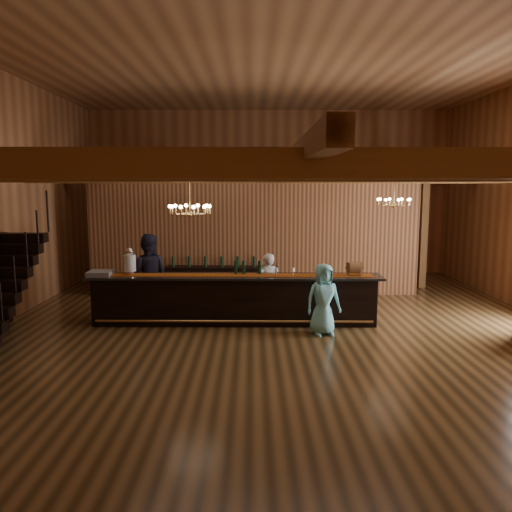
{
  "coord_description": "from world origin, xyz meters",
  "views": [
    {
      "loc": [
        -0.54,
        -10.09,
        3.0
      ],
      "look_at": [
        -0.47,
        0.75,
        1.47
      ],
      "focal_mm": 35.0,
      "sensor_mm": 36.0,
      "label": 1
    }
  ],
  "objects_px": {
    "guest": "(323,299)",
    "floor_plant": "(330,270)",
    "tasting_bar": "(234,299)",
    "chandelier_right": "(394,202)",
    "chandelier_left": "(190,209)",
    "beverage_dispenser": "(130,262)",
    "backbar_shelf": "(222,282)",
    "staff_second": "(148,275)",
    "bartender": "(268,285)",
    "raffle_drum": "(354,268)"
  },
  "relations": [
    {
      "from": "guest",
      "to": "floor_plant",
      "type": "relative_size",
      "value": 1.15
    },
    {
      "from": "tasting_bar",
      "to": "chandelier_right",
      "type": "height_order",
      "value": "chandelier_right"
    },
    {
      "from": "chandelier_left",
      "to": "guest",
      "type": "xyz_separation_m",
      "value": [
        2.64,
        0.2,
        -1.83
      ]
    },
    {
      "from": "chandelier_left",
      "to": "beverage_dispenser",
      "type": "bearing_deg",
      "value": 142.24
    },
    {
      "from": "backbar_shelf",
      "to": "chandelier_right",
      "type": "height_order",
      "value": "chandelier_right"
    },
    {
      "from": "chandelier_left",
      "to": "staff_second",
      "type": "xyz_separation_m",
      "value": [
        -1.21,
        1.77,
        -1.6
      ]
    },
    {
      "from": "chandelier_left",
      "to": "bartender",
      "type": "xyz_separation_m",
      "value": [
        1.56,
        1.67,
        -1.82
      ]
    },
    {
      "from": "tasting_bar",
      "to": "bartender",
      "type": "relative_size",
      "value": 4.39
    },
    {
      "from": "beverage_dispenser",
      "to": "chandelier_left",
      "type": "bearing_deg",
      "value": -37.76
    },
    {
      "from": "beverage_dispenser",
      "to": "guest",
      "type": "xyz_separation_m",
      "value": [
        4.11,
        -0.94,
        -0.63
      ]
    },
    {
      "from": "staff_second",
      "to": "beverage_dispenser",
      "type": "bearing_deg",
      "value": 68.77
    },
    {
      "from": "backbar_shelf",
      "to": "bartender",
      "type": "bearing_deg",
      "value": -55.58
    },
    {
      "from": "raffle_drum",
      "to": "chandelier_right",
      "type": "relative_size",
      "value": 0.42
    },
    {
      "from": "raffle_drum",
      "to": "backbar_shelf",
      "type": "distance_m",
      "value": 4.09
    },
    {
      "from": "chandelier_left",
      "to": "chandelier_right",
      "type": "distance_m",
      "value": 5.22
    },
    {
      "from": "chandelier_right",
      "to": "bartender",
      "type": "bearing_deg",
      "value": -166.31
    },
    {
      "from": "raffle_drum",
      "to": "beverage_dispenser",
      "type": "bearing_deg",
      "value": 177.7
    },
    {
      "from": "chandelier_right",
      "to": "bartender",
      "type": "xyz_separation_m",
      "value": [
        -3.07,
        -0.75,
        -1.89
      ]
    },
    {
      "from": "bartender",
      "to": "staff_second",
      "type": "xyz_separation_m",
      "value": [
        -2.77,
        0.09,
        0.22
      ]
    },
    {
      "from": "backbar_shelf",
      "to": "staff_second",
      "type": "relative_size",
      "value": 1.58
    },
    {
      "from": "bartender",
      "to": "floor_plant",
      "type": "relative_size",
      "value": 1.15
    },
    {
      "from": "tasting_bar",
      "to": "bartender",
      "type": "height_order",
      "value": "bartender"
    },
    {
      "from": "raffle_drum",
      "to": "staff_second",
      "type": "bearing_deg",
      "value": 169.88
    },
    {
      "from": "tasting_bar",
      "to": "staff_second",
      "type": "xyz_separation_m",
      "value": [
        -2.03,
        0.72,
        0.41
      ]
    },
    {
      "from": "raffle_drum",
      "to": "guest",
      "type": "height_order",
      "value": "guest"
    },
    {
      "from": "staff_second",
      "to": "backbar_shelf",
      "type": "bearing_deg",
      "value": -130.49
    },
    {
      "from": "tasting_bar",
      "to": "bartender",
      "type": "xyz_separation_m",
      "value": [
        0.74,
        0.63,
        0.19
      ]
    },
    {
      "from": "raffle_drum",
      "to": "chandelier_left",
      "type": "height_order",
      "value": "chandelier_left"
    },
    {
      "from": "tasting_bar",
      "to": "floor_plant",
      "type": "relative_size",
      "value": 5.05
    },
    {
      "from": "beverage_dispenser",
      "to": "guest",
      "type": "distance_m",
      "value": 4.26
    },
    {
      "from": "tasting_bar",
      "to": "guest",
      "type": "bearing_deg",
      "value": -23.78
    },
    {
      "from": "guest",
      "to": "chandelier_left",
      "type": "bearing_deg",
      "value": 171.44
    },
    {
      "from": "beverage_dispenser",
      "to": "bartender",
      "type": "height_order",
      "value": "beverage_dispenser"
    },
    {
      "from": "floor_plant",
      "to": "beverage_dispenser",
      "type": "bearing_deg",
      "value": -148.06
    },
    {
      "from": "tasting_bar",
      "to": "bartender",
      "type": "bearing_deg",
      "value": 41.43
    },
    {
      "from": "chandelier_left",
      "to": "bartender",
      "type": "height_order",
      "value": "chandelier_left"
    },
    {
      "from": "floor_plant",
      "to": "guest",
      "type": "bearing_deg",
      "value": -100.91
    },
    {
      "from": "chandelier_left",
      "to": "staff_second",
      "type": "relative_size",
      "value": 0.42
    },
    {
      "from": "raffle_drum",
      "to": "floor_plant",
      "type": "bearing_deg",
      "value": 89.98
    },
    {
      "from": "backbar_shelf",
      "to": "floor_plant",
      "type": "height_order",
      "value": "floor_plant"
    },
    {
      "from": "backbar_shelf",
      "to": "guest",
      "type": "height_order",
      "value": "guest"
    },
    {
      "from": "backbar_shelf",
      "to": "chandelier_left",
      "type": "relative_size",
      "value": 3.75
    },
    {
      "from": "staff_second",
      "to": "guest",
      "type": "distance_m",
      "value": 4.17
    },
    {
      "from": "chandelier_right",
      "to": "floor_plant",
      "type": "bearing_deg",
      "value": 124.6
    },
    {
      "from": "tasting_bar",
      "to": "raffle_drum",
      "type": "distance_m",
      "value": 2.69
    },
    {
      "from": "bartender",
      "to": "beverage_dispenser",
      "type": "bearing_deg",
      "value": -13.4
    },
    {
      "from": "chandelier_right",
      "to": "beverage_dispenser",
      "type": "bearing_deg",
      "value": -168.14
    },
    {
      "from": "tasting_bar",
      "to": "backbar_shelf",
      "type": "xyz_separation_m",
      "value": [
        -0.43,
        2.53,
        -0.12
      ]
    },
    {
      "from": "tasting_bar",
      "to": "chandelier_left",
      "type": "distance_m",
      "value": 2.41
    },
    {
      "from": "tasting_bar",
      "to": "chandelier_right",
      "type": "distance_m",
      "value": 4.55
    }
  ]
}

